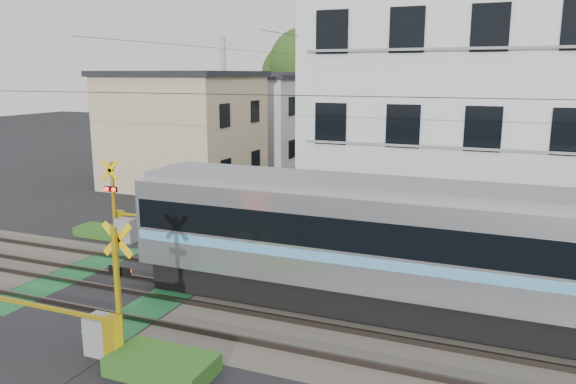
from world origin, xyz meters
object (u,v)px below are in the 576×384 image
at_px(crossing_signal_near, 103,326).
at_px(apartment_block, 457,114).
at_px(pedestrian, 376,140).
at_px(crossing_signal_far, 125,223).

distance_m(crossing_signal_near, apartment_block, 14.95).
bearing_deg(pedestrian, apartment_block, 92.15).
height_order(crossing_signal_near, apartment_block, apartment_block).
distance_m(crossing_signal_far, apartment_block, 13.14).
relative_size(crossing_signal_far, pedestrian, 2.79).
height_order(crossing_signal_near, crossing_signal_far, same).
distance_m(apartment_block, pedestrian, 24.70).
relative_size(crossing_signal_far, apartment_block, 0.46).
xyz_separation_m(crossing_signal_near, crossing_signal_far, (-5.17, 7.31, 0.00)).
xyz_separation_m(crossing_signal_near, apartment_block, (5.91, 13.15, 3.94)).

